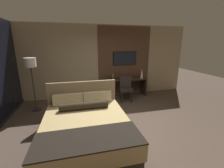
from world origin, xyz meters
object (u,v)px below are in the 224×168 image
object	(u,v)px
tv	(125,58)
floor_lamp	(31,67)
desk	(126,84)
vase_short	(113,76)
bed	(86,127)
vase_tall	(142,73)
book	(130,78)
desk_chair	(126,87)

from	to	relation	value
tv	floor_lamp	distance (m)	3.39
desk	vase_short	size ratio (longest dim) A/B	7.50
bed	vase_tall	size ratio (longest dim) A/B	5.50
vase_tall	book	bearing A→B (deg)	166.51
bed	desk_chair	distance (m)	2.64
bed	book	xyz separation A→B (m)	(1.98, 2.62, 0.42)
book	tv	bearing A→B (deg)	126.00
tv	vase_tall	distance (m)	0.93
desk_chair	book	world-z (taller)	desk_chair
bed	book	bearing A→B (deg)	53.03
vase_short	vase_tall	bearing A→B (deg)	-8.34
vase_short	bed	bearing A→B (deg)	-115.71
bed	desk	distance (m)	3.20
desk_chair	floor_lamp	distance (m)	3.20
desk	desk_chair	size ratio (longest dim) A/B	1.81
tv	desk_chair	world-z (taller)	tv
desk	floor_lamp	world-z (taller)	floor_lamp
tv	vase_tall	xyz separation A→B (m)	(0.63, -0.33, -0.59)
desk	book	distance (m)	0.29
tv	floor_lamp	bearing A→B (deg)	-164.99
floor_lamp	vase_tall	bearing A→B (deg)	7.97
desk_chair	vase_tall	size ratio (longest dim) A/B	2.29
floor_lamp	desk_chair	bearing A→B (deg)	1.95
bed	vase_short	xyz separation A→B (m)	(1.29, 2.68, 0.51)
tv	vase_short	size ratio (longest dim) A/B	4.39
floor_lamp	book	world-z (taller)	floor_lamp
floor_lamp	bed	bearing A→B (deg)	-53.38
vase_tall	floor_lamp	bearing A→B (deg)	-172.03
tv	bed	bearing A→B (deg)	-122.60
bed	vase_tall	world-z (taller)	vase_tall
book	desk_chair	bearing A→B (deg)	-122.18
tv	book	distance (m)	0.82
tv	floor_lamp	xyz separation A→B (m)	(-3.28, -0.88, -0.10)
desk	tv	size ratio (longest dim) A/B	1.71
book	bed	bearing A→B (deg)	-126.97
desk_chair	floor_lamp	bearing A→B (deg)	-168.30
vase_short	book	world-z (taller)	vase_short
book	desk	bearing A→B (deg)	179.28
desk_chair	book	bearing A→B (deg)	67.57
bed	vase_short	world-z (taller)	bed
tv	floor_lamp	size ratio (longest dim) A/B	0.57
floor_lamp	desk	bearing A→B (deg)	11.44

